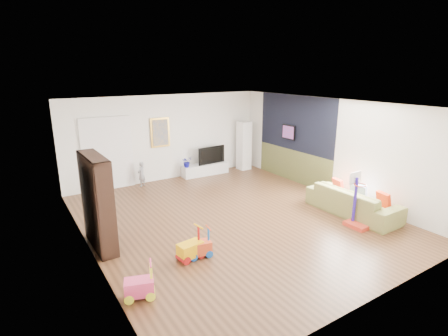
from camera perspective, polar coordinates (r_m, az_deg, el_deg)
floor at (r=8.50m, az=1.47°, el=-8.10°), size 6.50×7.50×0.00m
ceiling at (r=7.81m, az=1.61°, el=10.32°), size 6.50×7.50×0.00m
wall_back at (r=11.28m, az=-9.24°, el=4.89°), size 6.50×0.00×2.70m
wall_front at (r=5.54m, az=24.05°, el=-7.89°), size 6.50×0.00×2.70m
wall_left at (r=6.86m, az=-21.63°, el=-3.14°), size 0.00×7.50×2.70m
wall_right at (r=10.19m, az=16.88°, el=3.25°), size 0.00×7.50×2.70m
navy_accent at (r=11.03m, az=11.53°, el=7.17°), size 0.01×3.20×1.70m
olive_wainscot at (r=11.31m, az=11.16°, el=0.40°), size 0.01×3.20×1.00m
doorway at (r=10.71m, az=-18.43°, el=2.06°), size 1.45×0.06×2.10m
painting_back at (r=11.11m, az=-10.39°, el=5.72°), size 0.62×0.06×0.92m
artwork_right at (r=11.18m, az=10.49°, el=5.78°), size 0.04×0.56×0.46m
media_console at (r=11.83m, az=-3.09°, el=-0.20°), size 1.63×0.45×0.38m
tall_cabinet at (r=12.36m, az=3.27°, el=3.67°), size 0.41×0.41×1.70m
bookshelf at (r=7.28m, az=-19.96°, el=-5.30°), size 0.36×1.29×1.88m
sofa at (r=9.15m, az=20.27°, el=-5.12°), size 0.90×2.29×0.67m
basketball_hoop at (r=8.37m, az=21.39°, el=-5.00°), size 0.44×0.53×1.26m
ride_on_yellow at (r=6.68m, az=-5.55°, el=-12.25°), size 0.50×0.35×0.62m
ride_on_orange at (r=6.76m, az=-4.04°, el=-12.09°), size 0.47×0.33×0.58m
ride_on_pink at (r=5.81m, az=-13.74°, el=-17.50°), size 0.51×0.41×0.60m
child at (r=10.88m, az=-13.32°, el=-0.99°), size 0.33×0.31×0.76m
tv at (r=11.81m, az=-2.33°, el=2.22°), size 1.03×0.22×0.59m
vase_plant at (r=11.39m, az=-6.10°, el=1.04°), size 0.39×0.36×0.37m
pillow_left at (r=8.95m, az=24.59°, el=-4.73°), size 0.17×0.37×0.36m
pillow_center at (r=9.25m, az=21.10°, el=-3.70°), size 0.18×0.41×0.40m
pillow_right at (r=9.61m, az=18.12°, el=-2.70°), size 0.17×0.36×0.35m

